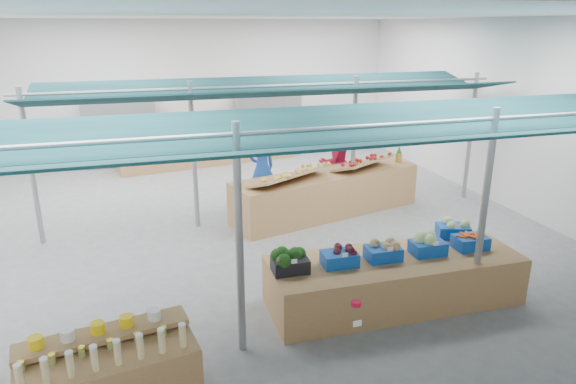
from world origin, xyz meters
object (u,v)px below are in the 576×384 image
Objects in this scene: fruit_counter at (327,194)px; vendor_left at (262,167)px; veg_counter at (394,280)px; vendor_right at (334,162)px; bottle_shelf at (111,379)px.

fruit_counter is 2.50× the size of vendor_left.
veg_counter is 5.11m from vendor_right.
vendor_left is 1.00× the size of vendor_right.
vendor_left reaches higher than veg_counter.
vendor_left reaches higher than fruit_counter.
veg_counter is at bearing 63.77° from vendor_right.
vendor_left and vendor_right have the same top height.
veg_counter is at bearing -110.81° from fruit_counter.
veg_counter is 2.16× the size of vendor_left.
bottle_shelf is 7.04m from vendor_left.
vendor_right is (0.60, 1.10, 0.41)m from fruit_counter.
vendor_right reaches higher than veg_counter.
fruit_counter reaches higher than veg_counter.
fruit_counter is at bearing 39.92° from bottle_shelf.
vendor_right is at bearing 79.65° from veg_counter.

